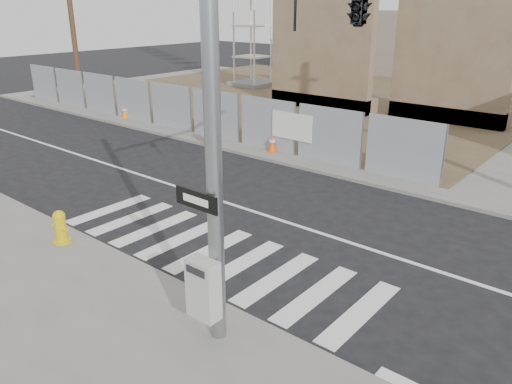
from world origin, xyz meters
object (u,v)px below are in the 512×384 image
Objects in this scene: signal_pole at (317,46)px; traffic_cone_b at (200,125)px; traffic_cone_c at (207,135)px; traffic_cone_a at (125,112)px; fire_hydrant at (60,227)px; traffic_cone_d at (272,144)px.

signal_pole is 13.73m from traffic_cone_b.
signal_pole is 10.47× the size of traffic_cone_b.
traffic_cone_a is at bearing 173.71° from traffic_cone_c.
traffic_cone_c is at bearing -6.29° from traffic_cone_a.
traffic_cone_c reaches higher than traffic_cone_a.
signal_pole reaches higher than traffic_cone_a.
fire_hydrant is 1.32× the size of traffic_cone_a.
traffic_cone_d reaches higher than traffic_cone_c.
traffic_cone_d is at bearing 132.56° from signal_pole.
signal_pole is 17.78m from traffic_cone_a.
traffic_cone_c is 0.96× the size of traffic_cone_d.
fire_hydrant reaches higher than traffic_cone_d.
traffic_cone_b is at bearing 144.58° from traffic_cone_c.
traffic_cone_b reaches higher than traffic_cone_a.
fire_hydrant is 9.49m from traffic_cone_d.
traffic_cone_d is at bearing -5.91° from traffic_cone_b.
traffic_cone_d is (-6.33, 6.89, -4.34)m from signal_pole.
traffic_cone_a is 0.95× the size of traffic_cone_d.
fire_hydrant is at bearing -61.54° from traffic_cone_b.
fire_hydrant is at bearing -84.32° from traffic_cone_d.
fire_hydrant is (-5.39, -2.55, -4.26)m from signal_pole.
signal_pole is 11.24× the size of traffic_cone_c.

